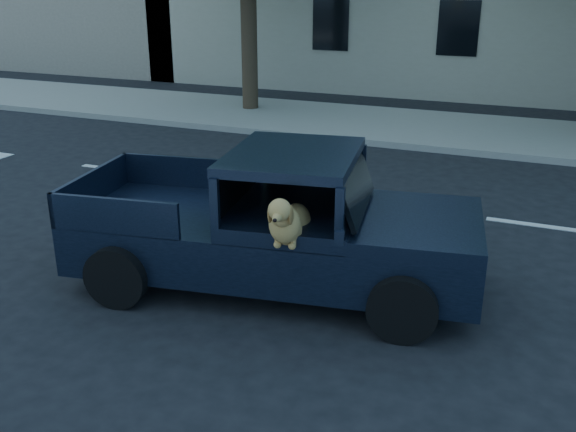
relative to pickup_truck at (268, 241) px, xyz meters
name	(u,v)px	position (x,y,z in m)	size (l,w,h in m)	color
ground	(206,270)	(-0.94, 0.08, -0.59)	(120.00, 120.00, 0.00)	black
far_sidewalk	(384,125)	(-0.94, 9.28, -0.51)	(60.00, 4.00, 0.15)	gray
lane_stripes	(412,209)	(1.06, 3.48, -0.58)	(21.60, 0.14, 0.01)	silver
pickup_truck	(268,241)	(0.00, 0.00, 0.00)	(5.10, 2.77, 1.74)	black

